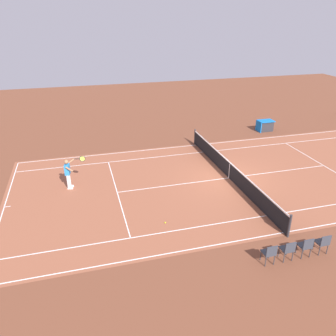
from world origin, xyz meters
TOP-DOWN VIEW (x-y plane):
  - ground_plane at (0.00, 0.00)m, footprint 60.00×60.00m
  - court_slab at (0.00, 0.00)m, footprint 24.20×11.40m
  - court_line_markings at (0.00, 0.00)m, footprint 23.85×11.05m
  - tennis_net at (0.00, 0.00)m, footprint 0.10×11.70m
  - tennis_player_near at (8.77, -1.21)m, footprint 1.14×0.76m
  - tennis_ball at (4.72, 3.45)m, footprint 0.07×0.07m
  - spectator_chair_0 at (-0.64, 7.08)m, footprint 0.44×0.44m
  - spectator_chair_1 at (0.14, 7.08)m, footprint 0.44×0.44m
  - spectator_chair_2 at (0.92, 7.08)m, footprint 0.44×0.44m
  - spectator_chair_3 at (1.69, 7.08)m, footprint 0.44×0.44m
  - equipment_cart_tarped at (-6.39, -7.08)m, footprint 1.25×0.84m

SIDE VIEW (x-z plane):
  - ground_plane at x=0.00m, z-range 0.00..0.00m
  - court_slab at x=0.00m, z-range 0.00..0.00m
  - court_line_markings at x=0.00m, z-range 0.00..0.01m
  - tennis_ball at x=4.72m, z-range 0.00..0.07m
  - equipment_cart_tarped at x=-6.39m, z-range 0.01..0.86m
  - tennis_net at x=0.00m, z-range -0.05..1.03m
  - spectator_chair_0 at x=-0.64m, z-range 0.08..0.96m
  - spectator_chair_1 at x=0.14m, z-range 0.08..0.96m
  - spectator_chair_2 at x=0.92m, z-range 0.08..0.96m
  - spectator_chair_3 at x=1.69m, z-range 0.08..0.96m
  - tennis_player_near at x=8.77m, z-range 0.08..1.78m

